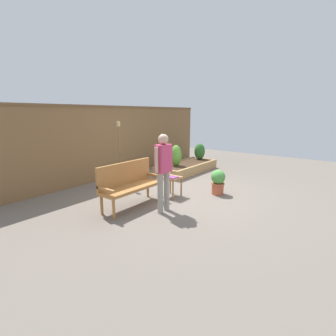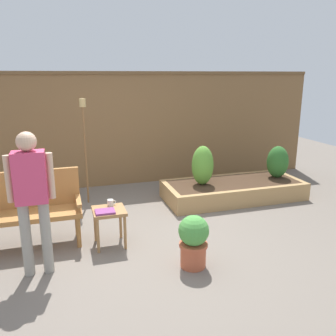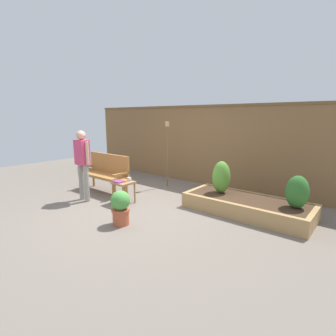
# 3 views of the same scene
# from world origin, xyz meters

# --- Properties ---
(ground_plane) EXTENTS (14.00, 14.00, 0.00)m
(ground_plane) POSITION_xyz_m (0.00, 0.00, 0.00)
(ground_plane) COLOR #70665B
(fence_back) EXTENTS (8.40, 0.14, 2.16)m
(fence_back) POSITION_xyz_m (0.00, 2.60, 1.09)
(fence_back) COLOR brown
(fence_back) RESTS_ON ground_plane
(garden_bench) EXTENTS (1.44, 0.48, 0.94)m
(garden_bench) POSITION_xyz_m (-1.45, 0.39, 0.54)
(garden_bench) COLOR #A87038
(garden_bench) RESTS_ON ground_plane
(side_table) EXTENTS (0.40, 0.40, 0.48)m
(side_table) POSITION_xyz_m (-0.41, 0.05, 0.40)
(side_table) COLOR #9E7042
(side_table) RESTS_ON ground_plane
(cup_on_table) EXTENTS (0.11, 0.08, 0.08)m
(cup_on_table) POSITION_xyz_m (-0.37, 0.18, 0.52)
(cup_on_table) COLOR silver
(cup_on_table) RESTS_ON side_table
(book_on_table) EXTENTS (0.24, 0.19, 0.02)m
(book_on_table) POSITION_xyz_m (-0.47, -0.03, 0.49)
(book_on_table) COLOR #7F3875
(book_on_table) RESTS_ON side_table
(potted_boxwood) EXTENTS (0.34, 0.34, 0.61)m
(potted_boxwood) POSITION_xyz_m (0.41, -0.74, 0.33)
(potted_boxwood) COLOR #B75638
(potted_boxwood) RESTS_ON ground_plane
(raised_planter_bed) EXTENTS (2.40, 1.00, 0.30)m
(raised_planter_bed) POSITION_xyz_m (1.90, 1.17, 0.15)
(raised_planter_bed) COLOR #AD8451
(raised_planter_bed) RESTS_ON ground_plane
(shrub_near_bench) EXTENTS (0.36, 0.36, 0.66)m
(shrub_near_bench) POSITION_xyz_m (1.31, 1.19, 0.63)
(shrub_near_bench) COLOR brown
(shrub_near_bench) RESTS_ON raised_planter_bed
(shrub_far_corner) EXTENTS (0.38, 0.38, 0.57)m
(shrub_far_corner) POSITION_xyz_m (2.76, 1.19, 0.59)
(shrub_far_corner) COLOR brown
(shrub_far_corner) RESTS_ON raised_planter_bed
(tiki_torch) EXTENTS (0.10, 0.10, 1.73)m
(tiki_torch) POSITION_xyz_m (-0.55, 1.70, 1.18)
(tiki_torch) COLOR brown
(tiki_torch) RESTS_ON ground_plane
(person_by_bench) EXTENTS (0.47, 0.20, 1.56)m
(person_by_bench) POSITION_xyz_m (-1.24, -0.38, 0.93)
(person_by_bench) COLOR gray
(person_by_bench) RESTS_ON ground_plane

